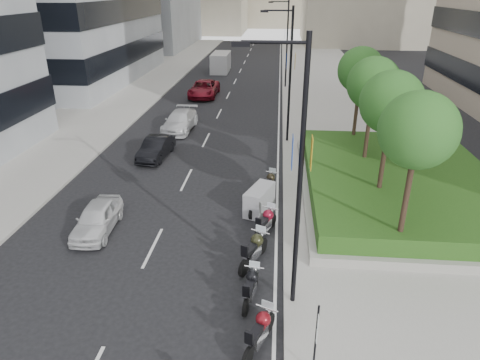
# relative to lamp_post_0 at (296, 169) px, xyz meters

# --- Properties ---
(ground) EXTENTS (160.00, 160.00, 0.00)m
(ground) POSITION_rel_lamp_post_0_xyz_m (-4.14, -1.00, -5.07)
(ground) COLOR black
(ground) RESTS_ON ground
(sidewalk_right) EXTENTS (10.00, 100.00, 0.15)m
(sidewalk_right) POSITION_rel_lamp_post_0_xyz_m (4.86, 29.00, -4.99)
(sidewalk_right) COLOR #9E9B93
(sidewalk_right) RESTS_ON ground
(sidewalk_left) EXTENTS (8.00, 100.00, 0.15)m
(sidewalk_left) POSITION_rel_lamp_post_0_xyz_m (-16.14, 29.00, -4.99)
(sidewalk_left) COLOR #9E9B93
(sidewalk_left) RESTS_ON ground
(lane_edge) EXTENTS (0.12, 100.00, 0.01)m
(lane_edge) POSITION_rel_lamp_post_0_xyz_m (-0.44, 29.00, -5.06)
(lane_edge) COLOR silver
(lane_edge) RESTS_ON ground
(lane_centre) EXTENTS (0.12, 100.00, 0.01)m
(lane_centre) POSITION_rel_lamp_post_0_xyz_m (-5.64, 29.00, -5.06)
(lane_centre) COLOR silver
(lane_centre) RESTS_ON ground
(planter) EXTENTS (10.00, 14.00, 0.40)m
(planter) POSITION_rel_lamp_post_0_xyz_m (5.86, 9.00, -4.72)
(planter) COLOR #9A988F
(planter) RESTS_ON sidewalk_right
(hedge) EXTENTS (9.40, 13.40, 0.80)m
(hedge) POSITION_rel_lamp_post_0_xyz_m (5.86, 9.00, -4.12)
(hedge) COLOR #194313
(hedge) RESTS_ON planter
(tree_0) EXTENTS (2.80, 2.80, 6.30)m
(tree_0) POSITION_rel_lamp_post_0_xyz_m (4.36, 3.00, 0.36)
(tree_0) COLOR #332319
(tree_0) RESTS_ON planter
(tree_1) EXTENTS (2.80, 2.80, 6.30)m
(tree_1) POSITION_rel_lamp_post_0_xyz_m (4.36, 7.00, 0.36)
(tree_1) COLOR #332319
(tree_1) RESTS_ON planter
(tree_2) EXTENTS (2.80, 2.80, 6.30)m
(tree_2) POSITION_rel_lamp_post_0_xyz_m (4.36, 11.00, 0.36)
(tree_2) COLOR #332319
(tree_2) RESTS_ON planter
(tree_3) EXTENTS (2.80, 2.80, 6.30)m
(tree_3) POSITION_rel_lamp_post_0_xyz_m (4.36, 15.00, 0.36)
(tree_3) COLOR #332319
(tree_3) RESTS_ON planter
(lamp_post_0) EXTENTS (2.34, 0.45, 9.00)m
(lamp_post_0) POSITION_rel_lamp_post_0_xyz_m (0.00, 0.00, 0.00)
(lamp_post_0) COLOR black
(lamp_post_0) RESTS_ON ground
(lamp_post_1) EXTENTS (2.34, 0.45, 9.00)m
(lamp_post_1) POSITION_rel_lamp_post_0_xyz_m (0.00, 17.00, 0.00)
(lamp_post_1) COLOR black
(lamp_post_1) RESTS_ON ground
(lamp_post_2) EXTENTS (2.34, 0.45, 9.00)m
(lamp_post_2) POSITION_rel_lamp_post_0_xyz_m (0.00, 35.00, 0.00)
(lamp_post_2) COLOR black
(lamp_post_2) RESTS_ON ground
(parking_sign) EXTENTS (0.06, 0.32, 2.50)m
(parking_sign) POSITION_rel_lamp_post_0_xyz_m (0.66, -3.00, -3.61)
(parking_sign) COLOR black
(parking_sign) RESTS_ON ground
(motorcycle_1) EXTENTS (1.02, 2.08, 1.09)m
(motorcycle_1) POSITION_rel_lamp_post_0_xyz_m (-0.89, -2.03, -4.48)
(motorcycle_1) COLOR black
(motorcycle_1) RESTS_ON ground
(motorcycle_2) EXTENTS (0.71, 2.11, 1.06)m
(motorcycle_2) POSITION_rel_lamp_post_0_xyz_m (-1.30, 0.07, -4.50)
(motorcycle_2) COLOR black
(motorcycle_2) RESTS_ON ground
(motorcycle_3) EXTENTS (1.12, 2.26, 1.19)m
(motorcycle_3) POSITION_rel_lamp_post_0_xyz_m (-1.32, 2.26, -4.43)
(motorcycle_3) COLOR black
(motorcycle_3) RESTS_ON ground
(motorcycle_4) EXTENTS (1.04, 2.11, 1.11)m
(motorcycle_4) POSITION_rel_lamp_post_0_xyz_m (-0.93, 4.48, -4.47)
(motorcycle_4) COLOR black
(motorcycle_4) RESTS_ON ground
(motorcycle_5) EXTENTS (1.51, 2.25, 1.27)m
(motorcycle_5) POSITION_rel_lamp_post_0_xyz_m (-1.31, 6.58, -4.43)
(motorcycle_5) COLOR black
(motorcycle_5) RESTS_ON ground
(motorcycle_6) EXTENTS (0.77, 2.04, 1.03)m
(motorcycle_6) POSITION_rel_lamp_post_0_xyz_m (-0.88, 8.71, -4.51)
(motorcycle_6) COLOR black
(motorcycle_6) RESTS_ON ground
(car_a) EXTENTS (1.69, 3.84, 1.28)m
(car_a) POSITION_rel_lamp_post_0_xyz_m (-8.44, 4.13, -4.42)
(car_a) COLOR silver
(car_a) RESTS_ON ground
(car_b) EXTENTS (1.69, 4.08, 1.31)m
(car_b) POSITION_rel_lamp_post_0_xyz_m (-8.25, 13.25, -4.41)
(car_b) COLOR black
(car_b) RESTS_ON ground
(car_c) EXTENTS (2.24, 5.04, 1.44)m
(car_c) POSITION_rel_lamp_post_0_xyz_m (-7.98, 19.10, -4.35)
(car_c) COLOR silver
(car_c) RESTS_ON ground
(car_d) EXTENTS (2.62, 5.64, 1.57)m
(car_d) POSITION_rel_lamp_post_0_xyz_m (-7.99, 30.23, -4.28)
(car_d) COLOR maroon
(car_d) RESTS_ON ground
(delivery_van) EXTENTS (2.17, 5.58, 2.33)m
(delivery_van) POSITION_rel_lamp_post_0_xyz_m (-8.11, 44.01, -3.98)
(delivery_van) COLOR #B9B9BB
(delivery_van) RESTS_ON ground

